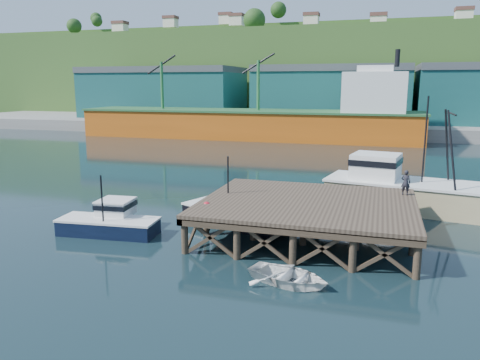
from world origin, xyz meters
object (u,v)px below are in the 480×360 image
at_px(dinghy, 289,276).
at_px(dockworker, 406,183).
at_px(boat_black, 239,210).
at_px(trawler, 409,187).
at_px(boat_navy, 110,221).

xyz_separation_m(dinghy, dockworker, (5.16, 10.12, 2.50)).
distance_m(boat_black, trawler, 12.43).
relative_size(boat_navy, dockworker, 3.95).
bearing_deg(trawler, dockworker, -85.65).
relative_size(boat_black, trawler, 0.61).
distance_m(boat_navy, trawler, 20.34).
height_order(boat_navy, trawler, trawler).
bearing_deg(dockworker, boat_black, 24.78).
distance_m(boat_navy, dockworker, 17.88).
bearing_deg(boat_black, trawler, 54.44).
bearing_deg(trawler, boat_navy, -137.49).
bearing_deg(boat_navy, trawler, 27.03).
height_order(boat_black, dinghy, boat_black).
distance_m(boat_black, dinghy, 9.70).
bearing_deg(dinghy, boat_black, 47.14).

